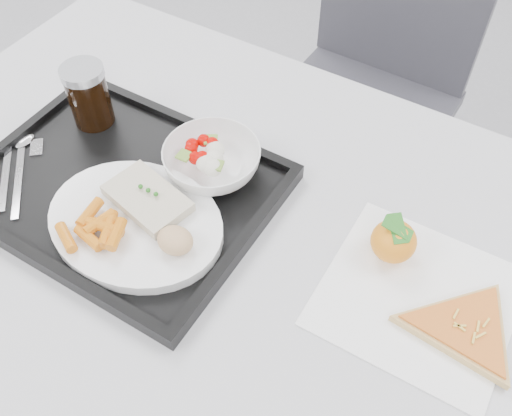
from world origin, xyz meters
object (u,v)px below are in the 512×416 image
tray (123,189)px  pizza_slice (465,328)px  chair (375,70)px  dinner_plate (136,223)px  cola_glass (88,94)px  salad_bowl (212,161)px  tangerine (394,241)px  table (223,243)px

tray → pizza_slice: (0.53, 0.04, 0.00)m
chair → dinner_plate: chair is taller
cola_glass → pizza_slice: size_ratio=0.43×
salad_bowl → tangerine: 0.30m
cola_glass → table: bearing=-10.8°
table → dinner_plate: size_ratio=4.44×
tray → salad_bowl: salad_bowl is taller
chair → pizza_slice: (0.40, -0.72, 0.22)m
dinner_plate → tangerine: bearing=24.9°
chair → cola_glass: (-0.27, -0.67, 0.28)m
table → pizza_slice: bearing=0.6°
tray → tangerine: size_ratio=5.73×
table → tray: 0.18m
chair → salad_bowl: size_ratio=6.11×
salad_bowl → pizza_slice: (0.43, -0.06, -0.03)m
table → chair: chair is taller
chair → cola_glass: bearing=-111.6°
cola_glass → tray: bearing=-34.6°
tray → cola_glass: (-0.14, 0.09, 0.06)m
table → cola_glass: size_ratio=11.11×
dinner_plate → cola_glass: bearing=145.0°
table → dinner_plate: (-0.09, -0.09, 0.09)m
salad_bowl → tangerine: bearing=1.1°
table → pizza_slice: 0.38m
tray → salad_bowl: size_ratio=2.96×
tray → salad_bowl: 0.15m
chair → salad_bowl: bearing=-92.2°
table → dinner_plate: 0.15m
cola_glass → tangerine: size_ratio=1.38×
chair → pizza_slice: size_ratio=3.71×
pizza_slice → chair: bearing=119.2°
chair → tray: size_ratio=2.07×
chair → table: bearing=-87.7°
table → cola_glass: 0.33m
table → tray: size_ratio=2.67×
chair → salad_bowl: chair is taller
chair → tray: bearing=-99.5°
salad_bowl → pizza_slice: 0.43m
chair → tray: 0.81m
chair → tangerine: bearing=-67.5°
tray → dinner_plate: bearing=-36.0°
chair → cola_glass: chair is taller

